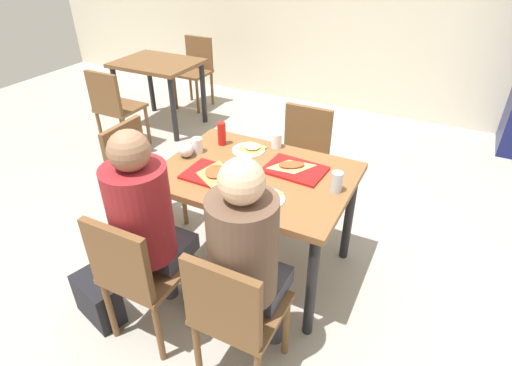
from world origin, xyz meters
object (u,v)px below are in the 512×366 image
at_px(handbag, 98,299).
at_px(background_chair_far, 196,67).
at_px(paper_plate_near_edge, 265,199).
at_px(plastic_cup_a, 276,141).
at_px(chair_near_right, 234,312).
at_px(plastic_cup_c, 197,145).
at_px(foil_bundle, 186,150).
at_px(main_table, 256,186).
at_px(pizza_slice_c, 252,147).
at_px(background_table, 158,73).
at_px(chair_near_left, 136,272).
at_px(pizza_slice_d, 264,195).
at_px(tray_red_near, 215,175).
at_px(background_chair_near, 114,105).
at_px(chair_far_side, 302,153).
at_px(person_in_brown_jacket, 247,254).
at_px(pizza_slice_a, 215,172).
at_px(chair_left_end, 138,172).
at_px(tray_red_far, 295,170).
at_px(person_in_red, 147,220).
at_px(soda_can, 337,182).
at_px(paper_plate_center, 248,150).
at_px(plastic_cup_b, 230,197).
at_px(pizza_slice_b, 292,165).
at_px(condiment_bottle, 222,134).

xyz_separation_m(handbag, background_chair_far, (-1.43, 3.21, 0.37)).
bearing_deg(paper_plate_near_edge, handbag, -144.09).
bearing_deg(plastic_cup_a, handbag, -117.27).
distance_m(chair_near_right, plastic_cup_c, 1.20).
xyz_separation_m(chair_near_right, foil_bundle, (-0.79, 0.79, 0.30)).
bearing_deg(main_table, pizza_slice_c, 121.62).
bearing_deg(foil_bundle, background_table, 133.19).
bearing_deg(chair_near_left, pizza_slice_d, 52.19).
bearing_deg(plastic_cup_a, chair_near_right, -74.67).
bearing_deg(tray_red_near, paper_plate_near_edge, -12.66).
bearing_deg(background_chair_near, paper_plate_near_edge, -27.20).
bearing_deg(foil_bundle, plastic_cup_c, 71.10).
height_order(chair_far_side, person_in_brown_jacket, person_in_brown_jacket).
bearing_deg(handbag, background_chair_far, 113.93).
relative_size(pizza_slice_a, background_chair_far, 0.32).
height_order(main_table, chair_left_end, chair_left_end).
distance_m(tray_red_far, plastic_cup_c, 0.68).
xyz_separation_m(person_in_red, foil_bundle, (-0.20, 0.65, 0.06)).
relative_size(chair_left_end, paper_plate_near_edge, 3.91).
xyz_separation_m(chair_near_right, pizza_slice_a, (-0.49, 0.67, 0.28)).
relative_size(tray_red_near, tray_red_far, 1.00).
distance_m(chair_far_side, soda_can, 0.98).
bearing_deg(person_in_brown_jacket, chair_near_left, -166.51).
bearing_deg(main_table, person_in_red, -113.57).
bearing_deg(handbag, chair_near_right, 1.01).
xyz_separation_m(paper_plate_center, background_table, (-1.89, 1.42, -0.13)).
xyz_separation_m(plastic_cup_a, plastic_cup_b, (0.06, -0.73, 0.00)).
distance_m(tray_red_near, pizza_slice_b, 0.48).
relative_size(person_in_red, plastic_cup_b, 12.70).
bearing_deg(chair_near_right, background_table, 133.79).
distance_m(plastic_cup_c, background_table, 2.26).
bearing_deg(tray_red_far, background_table, 146.16).
bearing_deg(background_chair_far, tray_red_far, -44.81).
height_order(plastic_cup_c, condiment_bottle, condiment_bottle).
distance_m(chair_near_left, pizza_slice_c, 1.11).
height_order(chair_near_left, chair_far_side, same).
bearing_deg(background_table, soda_can, -32.44).
bearing_deg(tray_red_near, pizza_slice_c, 84.03).
xyz_separation_m(person_in_brown_jacket, plastic_cup_a, (-0.32, 1.03, 0.06)).
xyz_separation_m(background_chair_near, background_chair_far, (0.00, 1.47, 0.00)).
bearing_deg(pizza_slice_c, person_in_red, -97.98).
bearing_deg(handbag, chair_near_left, 2.70).
bearing_deg(pizza_slice_b, person_in_brown_jacket, -81.83).
bearing_deg(person_in_red, plastic_cup_a, 75.71).
distance_m(person_in_red, background_table, 2.93).
distance_m(paper_plate_near_edge, pizza_slice_a, 0.39).
relative_size(person_in_red, paper_plate_center, 5.77).
bearing_deg(pizza_slice_b, person_in_red, -120.07).
distance_m(pizza_slice_c, plastic_cup_b, 0.65).
height_order(chair_left_end, background_chair_far, same).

